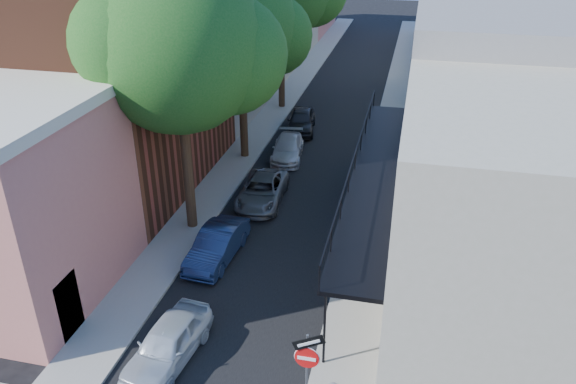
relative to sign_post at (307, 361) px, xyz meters
The scene contains 13 objects.
road_surface 29.27m from the sign_post, 96.21° to the left, with size 6.00×64.00×0.01m, color black.
sidewalk_left 29.96m from the sign_post, 103.85° to the left, with size 2.00×64.00×0.12m, color gray.
sidewalk_right 29.11m from the sign_post, 88.34° to the left, with size 2.00×64.00×0.12m, color gray.
buildings_left 30.59m from the sign_post, 114.15° to the left, with size 10.10×59.10×12.00m.
buildings_right 29.20m from the sign_post, 78.44° to the left, with size 9.80×55.00×10.00m.
sign_post is the anchor object (origin of this frame).
oak_near 12.77m from the sign_post, 125.09° to the left, with size 7.48×6.80×11.42m.
oak_mid 19.14m from the sign_post, 110.86° to the left, with size 6.60×6.00×10.20m.
parked_car_a 4.98m from the sign_post, 165.56° to the left, with size 1.54×3.84×1.31m, color silver.
parked_car_b 8.66m from the sign_post, 126.05° to the left, with size 1.39×3.98×1.31m, color #172549.
parked_car_c 12.94m from the sign_post, 110.76° to the left, with size 2.01×4.36×1.21m, color #575A5F.
parked_car_d 18.10m from the sign_post, 104.63° to the left, with size 1.63×4.01×1.16m, color silver.
parked_car_e 22.35m from the sign_post, 102.09° to the left, with size 1.65×4.11×1.40m, color black.
Camera 1 is at (5.17, -10.04, 12.82)m, focal length 35.00 mm.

